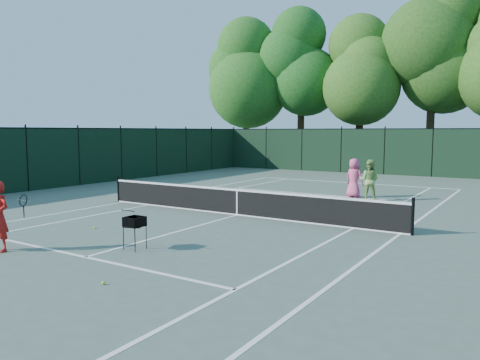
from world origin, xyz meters
The scene contains 21 objects.
ground centered at (0.00, 0.00, 0.00)m, with size 90.00×90.00×0.00m, color #4C5D50.
sideline_doubles_left centered at (-5.49, 0.00, 0.00)m, with size 0.10×23.77×0.01m, color white.
sideline_doubles_right centered at (5.49, 0.00, 0.00)m, with size 0.10×23.77×0.01m, color white.
sideline_singles_left centered at (-4.12, 0.00, 0.00)m, with size 0.10×23.77×0.01m, color white.
sideline_singles_right centered at (4.12, 0.00, 0.00)m, with size 0.10×23.77×0.01m, color white.
baseline_far centered at (0.00, 11.88, 0.00)m, with size 10.97×0.10×0.01m, color white.
service_line_near centered at (0.00, -6.40, 0.00)m, with size 8.23×0.10×0.01m, color white.
service_line_far centered at (0.00, 6.40, 0.00)m, with size 8.23×0.10×0.01m, color white.
center_service_line centered at (0.00, 0.00, 0.00)m, with size 0.10×12.80×0.01m, color white.
tennis_net centered at (0.00, 0.00, 0.48)m, with size 11.69×0.09×1.06m.
fence_far centered at (0.00, 18.00, 1.50)m, with size 24.00×0.05×3.00m, color black.
fence_left centered at (-12.00, 0.00, 1.50)m, with size 0.05×36.00×3.00m, color black.
tree_0 centered at (-13.00, 21.50, 8.16)m, with size 6.40×6.40×13.14m.
tree_1 centered at (-8.00, 22.00, 8.69)m, with size 6.80×6.80×13.98m.
tree_2 centered at (-3.00, 21.80, 7.73)m, with size 6.00×6.00×12.40m.
tree_3 centered at (2.00, 22.30, 9.01)m, with size 7.00×7.00×14.45m.
player_pink centered at (1.94, 6.37, 0.85)m, with size 0.95×0.75×1.70m.
player_green centered at (2.78, 5.79, 0.86)m, with size 0.88×0.71×1.72m.
ball_hopper centered at (0.44, -5.27, 0.68)m, with size 0.54×0.54×0.81m.
loose_ball_near_cart centered at (1.85, -7.50, 0.03)m, with size 0.07×0.07×0.07m, color #C9DC2D.
loose_ball_midcourt centered at (-2.33, -4.16, 0.03)m, with size 0.07×0.07×0.07m, color yellow.
Camera 1 is at (8.64, -13.33, 2.89)m, focal length 35.00 mm.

